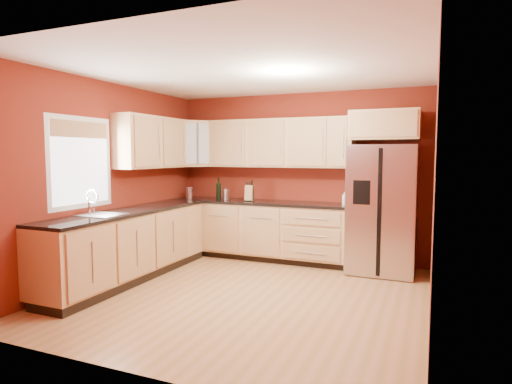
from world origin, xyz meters
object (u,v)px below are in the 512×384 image
(knife_block, at_px, (249,193))
(soap_dispenser, at_px, (344,198))
(canister_left, at_px, (190,193))
(wine_bottle_a, at_px, (219,188))
(refrigerator, at_px, (382,209))

(knife_block, bearing_deg, soap_dispenser, -1.93)
(canister_left, xyz_separation_m, wine_bottle_a, (0.54, 0.01, 0.09))
(wine_bottle_a, relative_size, soap_dispenser, 1.95)
(refrigerator, bearing_deg, knife_block, 179.09)
(canister_left, distance_m, soap_dispenser, 2.58)
(canister_left, distance_m, wine_bottle_a, 0.55)
(canister_left, bearing_deg, knife_block, -0.56)
(refrigerator, height_order, soap_dispenser, refrigerator)
(refrigerator, height_order, canister_left, refrigerator)
(wine_bottle_a, relative_size, knife_block, 1.49)
(knife_block, relative_size, soap_dispenser, 1.31)
(soap_dispenser, bearing_deg, canister_left, -178.51)
(knife_block, xyz_separation_m, soap_dispenser, (1.48, 0.08, -0.03))
(canister_left, distance_m, knife_block, 1.09)
(refrigerator, bearing_deg, canister_left, 179.21)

